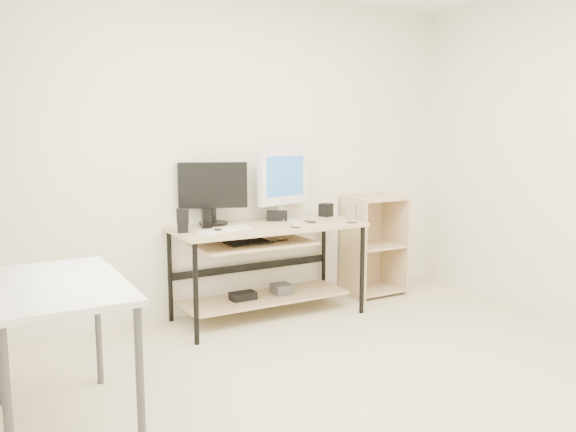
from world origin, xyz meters
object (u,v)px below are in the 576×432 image
(shelf_unit, at_px, (371,245))
(black_monitor, at_px, (213,189))
(white_imac, at_px, (284,178))
(audio_controller, at_px, (207,218))
(side_table, at_px, (58,298))
(desk, at_px, (265,251))

(shelf_unit, bearing_deg, black_monitor, 178.38)
(white_imac, bearing_deg, black_monitor, 160.78)
(shelf_unit, bearing_deg, white_imac, 178.11)
(black_monitor, relative_size, audio_controller, 3.49)
(side_table, height_order, black_monitor, black_monitor)
(white_imac, bearing_deg, shelf_unit, -19.88)
(side_table, bearing_deg, black_monitor, 44.01)
(side_table, distance_m, shelf_unit, 3.09)
(desk, bearing_deg, black_monitor, 149.55)
(shelf_unit, height_order, black_monitor, black_monitor)
(shelf_unit, bearing_deg, desk, -172.23)
(desk, distance_m, side_table, 1.97)
(desk, height_order, side_table, same)
(white_imac, relative_size, audio_controller, 4.00)
(black_monitor, distance_m, white_imac, 0.63)
(side_table, height_order, white_imac, white_imac)
(white_imac, bearing_deg, side_table, -165.06)
(white_imac, bearing_deg, desk, -163.45)
(white_imac, distance_m, audio_controller, 0.79)
(audio_controller, bearing_deg, side_table, -127.67)
(side_table, xyz_separation_m, white_imac, (1.93, 1.25, 0.42))
(desk, bearing_deg, audio_controller, 171.00)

